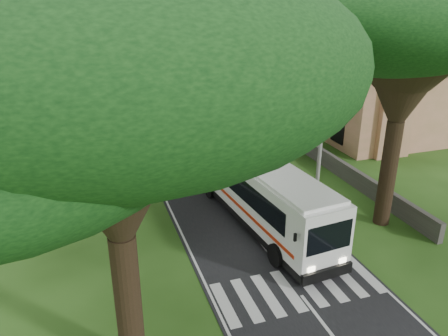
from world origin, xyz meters
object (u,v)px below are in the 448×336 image
pole_near (321,137)px  coach_bus (259,189)px  distant_car_c (130,62)px  church (351,73)px  distant_car_a (140,96)px  pole_mid (221,79)px  pole_far (177,54)px  pedestrian (128,164)px  distant_car_b (125,81)px

pole_near → coach_bus: (-4.71, -1.55, -2.12)m
coach_bus → distant_car_c: bearing=84.2°
church → distant_car_a: size_ratio=5.84×
pole_mid → coach_bus: pole_mid is taller
pole_near → pole_far: same height
church → pedestrian: size_ratio=12.76×
distant_car_a → distant_car_b: size_ratio=1.09×
pole_mid → distant_car_a: pole_mid is taller
coach_bus → distant_car_c: 59.67m
distant_car_c → pedestrian: size_ratio=2.63×
church → coach_bus: size_ratio=1.82×
pole_far → coach_bus: size_ratio=0.61×
distant_car_a → pole_far: bearing=-122.2°
distant_car_c → pole_mid: bearing=101.5°
pole_far → distant_car_c: bearing=104.6°
pole_near → distant_car_b: bearing=100.3°
pole_mid → distant_car_b: (-7.49, 21.31, -3.53)m
pole_far → distant_car_b: size_ratio=2.12×
pole_far → distant_car_a: (-6.93, -9.65, -3.45)m
distant_car_c → distant_car_a: bearing=89.8°
church → distant_car_c: bearing=111.8°
coach_bus → pole_near: bearing=12.4°
pedestrian → distant_car_a: bearing=2.2°
pole_far → pole_mid: bearing=-90.0°
pole_far → pole_near: bearing=-90.0°
pole_far → coach_bus: pole_far is taller
pole_near → distant_car_b: pole_near is taller
coach_bus → distant_car_c: (0.01, 59.65, -1.31)m
church → distant_car_c: 46.04m
pole_mid → distant_car_c: bearing=97.0°
pole_near → pedestrian: (-11.06, 7.53, -3.24)m
church → distant_car_c: (-17.06, 42.56, -4.16)m
pole_near → distant_car_b: size_ratio=2.12×
distant_car_a → pedestrian: pedestrian is taller
coach_bus → distant_car_a: (-2.23, 31.89, -1.33)m
pole_far → distant_car_b: bearing=170.1°
pole_far → church: bearing=-63.2°
pole_near → pedestrian: 13.76m
pole_far → distant_car_c: pole_far is taller
pole_near → pole_far: size_ratio=1.00×
pole_near → coach_bus: 5.39m
pole_near → coach_bus: bearing=-161.8°
coach_bus → pedestrian: 11.13m
pole_mid → distant_car_c: (-4.70, 38.11, -3.43)m
distant_car_a → pole_near: bearing=106.4°
pedestrian → distant_car_b: bearing=6.4°
church → distant_car_c: church is taller
distant_car_a → distant_car_c: (2.23, 27.76, 0.02)m
distant_car_c → pedestrian: 50.98m
distant_car_a → distant_car_b: distant_car_a is taller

